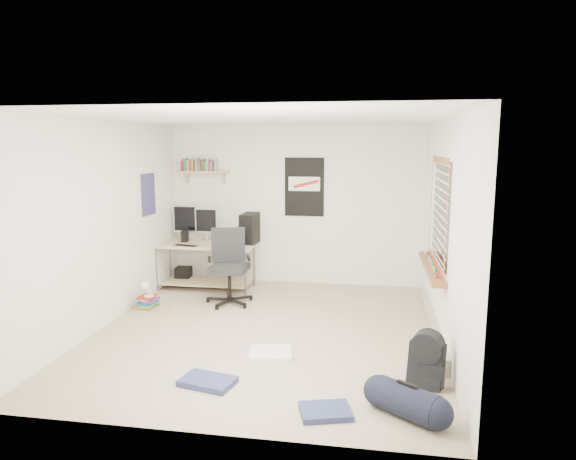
% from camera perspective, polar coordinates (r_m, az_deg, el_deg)
% --- Properties ---
extents(floor, '(4.00, 4.50, 0.01)m').
position_cam_1_polar(floor, '(6.29, -2.39, -11.18)').
color(floor, gray).
rests_on(floor, ground).
extents(ceiling, '(4.00, 4.50, 0.01)m').
position_cam_1_polar(ceiling, '(5.89, -2.56, 12.30)').
color(ceiling, white).
rests_on(ceiling, ground).
extents(back_wall, '(4.00, 0.01, 2.50)m').
position_cam_1_polar(back_wall, '(8.16, 0.79, 2.72)').
color(back_wall, silver).
rests_on(back_wall, ground).
extents(left_wall, '(0.01, 4.50, 2.50)m').
position_cam_1_polar(left_wall, '(6.67, -19.59, 0.62)').
color(left_wall, silver).
rests_on(left_wall, ground).
extents(right_wall, '(0.01, 4.50, 2.50)m').
position_cam_1_polar(right_wall, '(5.89, 16.99, -0.36)').
color(right_wall, silver).
rests_on(right_wall, ground).
extents(desk, '(1.53, 0.68, 0.69)m').
position_cam_1_polar(desk, '(8.05, -9.11, -3.89)').
color(desk, '#C2B386').
rests_on(desk, floor).
extents(monitor_left, '(0.40, 0.12, 0.43)m').
position_cam_1_polar(monitor_left, '(8.33, -11.24, 0.33)').
color(monitor_left, '#9D9DA2').
rests_on(monitor_left, desk).
extents(monitor_right, '(0.36, 0.10, 0.39)m').
position_cam_1_polar(monitor_right, '(8.22, -9.01, 0.13)').
color(monitor_right, '#98979C').
rests_on(monitor_right, desk).
extents(pc_tower, '(0.23, 0.46, 0.47)m').
position_cam_1_polar(pc_tower, '(7.92, -4.27, 0.16)').
color(pc_tower, black).
rests_on(pc_tower, desk).
extents(keyboard, '(0.41, 0.22, 0.02)m').
position_cam_1_polar(keyboard, '(7.86, -11.29, -1.75)').
color(keyboard, black).
rests_on(keyboard, desk).
extents(speaker_left, '(0.10, 0.10, 0.19)m').
position_cam_1_polar(speaker_left, '(8.14, -11.39, -0.76)').
color(speaker_left, black).
rests_on(speaker_left, desk).
extents(speaker_right, '(0.12, 0.12, 0.19)m').
position_cam_1_polar(speaker_right, '(7.67, -5.49, -1.24)').
color(speaker_right, black).
rests_on(speaker_right, desk).
extents(office_chair, '(0.87, 0.87, 1.06)m').
position_cam_1_polar(office_chair, '(7.22, -6.54, -4.38)').
color(office_chair, black).
rests_on(office_chair, floor).
extents(wall_shelf, '(0.80, 0.22, 0.24)m').
position_cam_1_polar(wall_shelf, '(8.35, -9.28, 6.40)').
color(wall_shelf, tan).
rests_on(wall_shelf, back_wall).
extents(poster_back_wall, '(0.62, 0.03, 0.92)m').
position_cam_1_polar(poster_back_wall, '(8.08, 1.82, 4.79)').
color(poster_back_wall, black).
rests_on(poster_back_wall, back_wall).
extents(poster_left_wall, '(0.02, 0.42, 0.60)m').
position_cam_1_polar(poster_left_wall, '(7.69, -15.25, 3.84)').
color(poster_left_wall, navy).
rests_on(poster_left_wall, left_wall).
extents(window, '(0.10, 1.50, 1.26)m').
position_cam_1_polar(window, '(6.15, 16.21, 1.97)').
color(window, brown).
rests_on(window, right_wall).
extents(baseboard_heater, '(0.08, 2.50, 0.18)m').
position_cam_1_polar(baseboard_heater, '(6.46, 15.69, -10.07)').
color(baseboard_heater, '#B7B2A8').
rests_on(baseboard_heater, floor).
extents(backpack, '(0.37, 0.34, 0.42)m').
position_cam_1_polar(backpack, '(5.08, 15.12, -14.22)').
color(backpack, black).
rests_on(backpack, floor).
extents(duffel_bag, '(0.38, 0.38, 0.54)m').
position_cam_1_polar(duffel_bag, '(4.54, 13.03, -18.02)').
color(duffel_bag, black).
rests_on(duffel_bag, floor).
extents(tshirt, '(0.51, 0.46, 0.04)m').
position_cam_1_polar(tshirt, '(5.63, -1.96, -13.47)').
color(tshirt, silver).
rests_on(tshirt, floor).
extents(jeans_a, '(0.55, 0.42, 0.05)m').
position_cam_1_polar(jeans_a, '(5.05, -8.93, -16.28)').
color(jeans_a, navy).
rests_on(jeans_a, floor).
extents(jeans_b, '(0.49, 0.41, 0.05)m').
position_cam_1_polar(jeans_b, '(4.53, 4.17, -19.46)').
color(jeans_b, navy).
rests_on(jeans_b, floor).
extents(book_stack, '(0.56, 0.50, 0.32)m').
position_cam_1_polar(book_stack, '(7.26, -15.25, -7.36)').
color(book_stack, brown).
rests_on(book_stack, floor).
extents(desk_lamp, '(0.20, 0.24, 0.21)m').
position_cam_1_polar(desk_lamp, '(7.18, -15.25, -5.66)').
color(desk_lamp, white).
rests_on(desk_lamp, book_stack).
extents(subwoofer, '(0.25, 0.25, 0.27)m').
position_cam_1_polar(subwoofer, '(8.42, -11.54, -4.95)').
color(subwoofer, black).
rests_on(subwoofer, floor).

